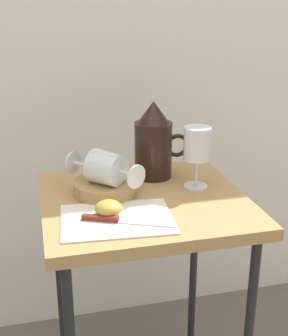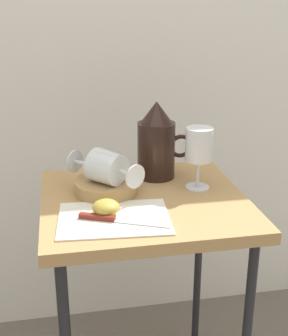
{
  "view_description": "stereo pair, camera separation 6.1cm",
  "coord_description": "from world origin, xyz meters",
  "px_view_note": "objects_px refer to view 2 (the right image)",
  "views": [
    {
      "loc": [
        -0.26,
        -1.06,
        1.2
      ],
      "look_at": [
        0.0,
        0.0,
        0.8
      ],
      "focal_mm": 49.74,
      "sensor_mm": 36.0,
      "label": 1
    },
    {
      "loc": [
        -0.2,
        -1.07,
        1.2
      ],
      "look_at": [
        0.0,
        0.0,
        0.8
      ],
      "focal_mm": 49.74,
      "sensor_mm": 36.0,
      "label": 2
    }
  ],
  "objects_px": {
    "wine_glass_upright": "(199,148)",
    "wine_glass_tipped_near": "(104,168)",
    "table": "(144,225)",
    "apple_half_left": "(106,207)",
    "pitcher": "(157,147)",
    "basket_tray": "(106,186)",
    "wine_glass_tipped_far": "(108,166)",
    "knife": "(111,219)"
  },
  "relations": [
    {
      "from": "knife",
      "to": "table",
      "type": "bearing_deg",
      "value": 51.17
    },
    {
      "from": "basket_tray",
      "to": "table",
      "type": "bearing_deg",
      "value": -28.09
    },
    {
      "from": "wine_glass_upright",
      "to": "knife",
      "type": "bearing_deg",
      "value": -147.73
    },
    {
      "from": "wine_glass_tipped_far",
      "to": "apple_half_left",
      "type": "bearing_deg",
      "value": -99.44
    },
    {
      "from": "basket_tray",
      "to": "apple_half_left",
      "type": "xyz_separation_m",
      "value": [
        -0.02,
        -0.14,
        0.0
      ]
    },
    {
      "from": "table",
      "to": "apple_half_left",
      "type": "height_order",
      "value": "apple_half_left"
    },
    {
      "from": "pitcher",
      "to": "knife",
      "type": "relative_size",
      "value": 1.08
    },
    {
      "from": "table",
      "to": "pitcher",
      "type": "xyz_separation_m",
      "value": [
        0.06,
        0.14,
        0.17
      ]
    },
    {
      "from": "pitcher",
      "to": "knife",
      "type": "distance_m",
      "value": 0.32
    },
    {
      "from": "knife",
      "to": "apple_half_left",
      "type": "bearing_deg",
      "value": 100.02
    },
    {
      "from": "pitcher",
      "to": "apple_half_left",
      "type": "xyz_separation_m",
      "value": [
        -0.17,
        -0.23,
        -0.07
      ]
    },
    {
      "from": "apple_half_left",
      "to": "knife",
      "type": "xyz_separation_m",
      "value": [
        0.01,
        -0.04,
        -0.01
      ]
    },
    {
      "from": "wine_glass_upright",
      "to": "wine_glass_tipped_near",
      "type": "height_order",
      "value": "wine_glass_upright"
    },
    {
      "from": "wine_glass_tipped_near",
      "to": "apple_half_left",
      "type": "relative_size",
      "value": 2.35
    },
    {
      "from": "wine_glass_upright",
      "to": "apple_half_left",
      "type": "distance_m",
      "value": 0.3
    },
    {
      "from": "wine_glass_upright",
      "to": "wine_glass_tipped_far",
      "type": "height_order",
      "value": "wine_glass_upright"
    },
    {
      "from": "pitcher",
      "to": "knife",
      "type": "bearing_deg",
      "value": -121.63
    },
    {
      "from": "basket_tray",
      "to": "pitcher",
      "type": "height_order",
      "value": "pitcher"
    },
    {
      "from": "pitcher",
      "to": "wine_glass_tipped_near",
      "type": "xyz_separation_m",
      "value": [
        -0.16,
        -0.1,
        -0.01
      ]
    },
    {
      "from": "table",
      "to": "wine_glass_upright",
      "type": "xyz_separation_m",
      "value": [
        0.15,
        0.03,
        0.19
      ]
    },
    {
      "from": "wine_glass_upright",
      "to": "wine_glass_tipped_near",
      "type": "relative_size",
      "value": 1.1
    },
    {
      "from": "apple_half_left",
      "to": "knife",
      "type": "relative_size",
      "value": 0.32
    },
    {
      "from": "pitcher",
      "to": "apple_half_left",
      "type": "bearing_deg",
      "value": -126.66
    },
    {
      "from": "table",
      "to": "wine_glass_tipped_far",
      "type": "bearing_deg",
      "value": 150.55
    },
    {
      "from": "basket_tray",
      "to": "wine_glass_upright",
      "type": "bearing_deg",
      "value": -3.25
    },
    {
      "from": "wine_glass_tipped_near",
      "to": "knife",
      "type": "bearing_deg",
      "value": -91.21
    },
    {
      "from": "pitcher",
      "to": "apple_half_left",
      "type": "distance_m",
      "value": 0.29
    },
    {
      "from": "basket_tray",
      "to": "knife",
      "type": "relative_size",
      "value": 0.82
    },
    {
      "from": "wine_glass_tipped_far",
      "to": "apple_half_left",
      "type": "distance_m",
      "value": 0.15
    },
    {
      "from": "basket_tray",
      "to": "wine_glass_tipped_far",
      "type": "relative_size",
      "value": 1.0
    },
    {
      "from": "wine_glass_upright",
      "to": "wine_glass_tipped_near",
      "type": "xyz_separation_m",
      "value": [
        -0.25,
        -0.0,
        -0.04
      ]
    },
    {
      "from": "basket_tray",
      "to": "wine_glass_tipped_near",
      "type": "bearing_deg",
      "value": -113.72
    },
    {
      "from": "pitcher",
      "to": "knife",
      "type": "height_order",
      "value": "pitcher"
    },
    {
      "from": "wine_glass_tipped_near",
      "to": "wine_glass_upright",
      "type": "bearing_deg",
      "value": 0.01
    },
    {
      "from": "pitcher",
      "to": "wine_glass_tipped_near",
      "type": "bearing_deg",
      "value": -146.76
    },
    {
      "from": "table",
      "to": "apple_half_left",
      "type": "distance_m",
      "value": 0.17
    },
    {
      "from": "wine_glass_tipped_far",
      "to": "knife",
      "type": "height_order",
      "value": "wine_glass_tipped_far"
    },
    {
      "from": "pitcher",
      "to": "wine_glass_tipped_near",
      "type": "height_order",
      "value": "pitcher"
    },
    {
      "from": "table",
      "to": "basket_tray",
      "type": "relative_size",
      "value": 4.34
    },
    {
      "from": "table",
      "to": "knife",
      "type": "height_order",
      "value": "knife"
    },
    {
      "from": "wine_glass_tipped_near",
      "to": "apple_half_left",
      "type": "xyz_separation_m",
      "value": [
        -0.01,
        -0.12,
        -0.05
      ]
    },
    {
      "from": "basket_tray",
      "to": "pitcher",
      "type": "relative_size",
      "value": 0.76
    }
  ]
}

